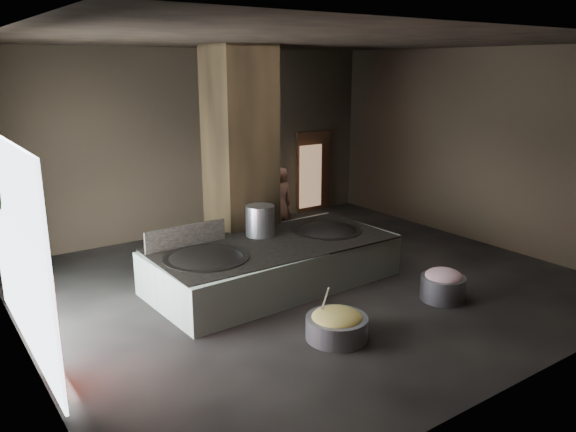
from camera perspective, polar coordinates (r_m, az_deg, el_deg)
floor at (r=11.03m, az=1.77°, el=-7.00°), size 10.00×9.00×0.10m
ceiling at (r=10.24m, az=1.99°, el=17.62°), size 10.00×9.00×0.10m
back_wall at (r=14.25m, az=-9.24°, el=7.44°), size 10.00×0.10×4.50m
front_wall at (r=7.36m, az=23.59°, el=-0.71°), size 10.00×0.10×4.50m
left_wall at (r=8.46m, az=-26.71°, el=0.85°), size 0.10×9.00×4.50m
right_wall at (r=13.98m, az=18.81°, el=6.69°), size 0.10×9.00×4.50m
pillar at (r=11.79m, az=-4.87°, el=6.02°), size 1.20×1.20×4.50m
hearth_platform at (r=10.82m, az=-1.48°, el=-4.85°), size 4.78×2.45×0.81m
platform_cap at (r=10.69m, az=-1.49°, el=-2.79°), size 4.58×2.20×0.03m
wok_left at (r=9.99m, az=-8.30°, el=-4.65°), size 1.48×1.48×0.41m
wok_left_rim at (r=9.96m, az=-8.32°, el=-4.27°), size 1.51×1.51×0.05m
wok_right at (r=11.51m, az=3.99°, el=-1.85°), size 1.37×1.37×0.39m
wok_right_rim at (r=11.49m, az=3.99°, el=-1.52°), size 1.41×1.41×0.05m
stock_pot at (r=11.07m, az=-2.86°, el=-0.48°), size 0.57×0.57×0.61m
splash_guard at (r=10.59m, az=-10.32°, el=-2.00°), size 1.63×0.13×0.41m
cook at (r=13.21m, az=-0.87°, el=1.10°), size 0.69×0.47×1.82m
veg_basin at (r=8.86m, az=4.97°, el=-11.23°), size 1.11×1.11×0.35m
veg_fill at (r=8.78m, az=5.00°, el=-10.22°), size 0.79×0.79×0.24m
ladle at (r=8.72m, az=3.62°, el=-8.95°), size 0.13×0.38×0.68m
meat_basin at (r=10.55m, az=15.44°, el=-7.06°), size 0.80×0.80×0.44m
meat_fill at (r=10.47m, az=15.53°, el=-5.88°), size 0.66×0.66×0.25m
doorway_near at (r=14.91m, az=-4.74°, el=3.43°), size 1.18×0.08×2.38m
doorway_near_glow at (r=14.91m, az=-4.90°, el=3.23°), size 0.89×0.04×2.11m
doorway_far at (r=16.22m, az=2.61°, el=4.42°), size 1.18×0.08×2.38m
doorway_far_glow at (r=15.95m, az=2.30°, el=4.05°), size 0.75×0.04×1.78m
left_opening at (r=8.82m, az=-25.78°, el=-2.89°), size 0.04×4.20×3.10m
pavilion_sliver at (r=7.89m, az=-23.00°, el=-10.49°), size 0.05×0.90×1.70m
tree_silhouette at (r=9.75m, az=-26.72°, el=2.25°), size 0.28×1.10×1.10m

